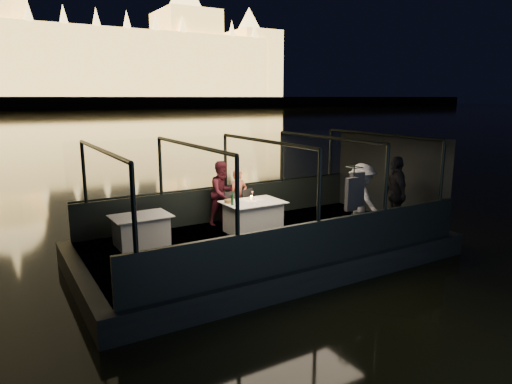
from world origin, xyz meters
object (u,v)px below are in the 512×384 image
dining_table_central (253,217)px  person_woman_coral (238,195)px  wine_bottle (232,199)px  chair_port_right (251,208)px  chair_port_left (235,211)px  passenger_dark (395,197)px  dining_table_aft (141,228)px  coat_stand (352,208)px  passenger_stripe (361,201)px  person_man_maroon (223,196)px

dining_table_central → person_woman_coral: (0.12, 0.96, 0.36)m
wine_bottle → chair_port_right: bearing=36.7°
chair_port_left → passenger_dark: (3.30, -2.20, 0.40)m
dining_table_aft → coat_stand: bearing=-32.8°
coat_stand → person_woman_coral: coat_stand is taller
chair_port_right → wine_bottle: bearing=-165.8°
dining_table_aft → wine_bottle: (2.08, -0.45, 0.53)m
dining_table_aft → chair_port_right: (2.97, 0.21, 0.06)m
passenger_stripe → coat_stand: bearing=131.6°
dining_table_central → person_man_maroon: (-0.32, 1.00, 0.36)m
dining_table_central → person_man_maroon: person_man_maroon is taller
chair_port_right → coat_stand: 2.96m
coat_stand → dining_table_aft: bearing=147.2°
passenger_stripe → wine_bottle: passenger_stripe is taller
person_woman_coral → wine_bottle: 1.25m
dining_table_aft → coat_stand: coat_stand is taller
dining_table_aft → passenger_dark: bearing=-19.8°
coat_stand → person_woman_coral: size_ratio=1.31×
dining_table_central → passenger_stripe: size_ratio=0.83×
dining_table_central → chair_port_right: (0.29, 0.61, 0.06)m
coat_stand → wine_bottle: (-1.87, 2.09, 0.02)m
passenger_stripe → wine_bottle: size_ratio=5.50×
dining_table_central → chair_port_left: bearing=112.4°
person_man_maroon → coat_stand: bearing=-76.9°
chair_port_right → person_woman_coral: person_woman_coral is taller
coat_stand → person_woman_coral: bearing=110.4°
chair_port_right → person_man_maroon: size_ratio=0.53×
person_woman_coral → passenger_dark: 3.98m
chair_port_left → dining_table_aft: bearing=-177.3°
dining_table_central → dining_table_aft: dining_table_central is taller
person_man_maroon → person_woman_coral: bearing=-19.1°
wine_bottle → passenger_dark: bearing=-23.8°
coat_stand → passenger_dark: coat_stand is taller
person_man_maroon → chair_port_left: bearing=-91.0°
passenger_dark → dining_table_aft: bearing=-82.4°
wine_bottle → dining_table_aft: bearing=167.7°
dining_table_central → person_woman_coral: 1.03m
person_woman_coral → person_man_maroon: (-0.44, 0.04, 0.00)m
passenger_stripe → passenger_dark: 1.00m
passenger_dark → coat_stand: bearing=-48.3°
passenger_stripe → dining_table_central: bearing=59.5°
person_man_maroon → wine_bottle: size_ratio=5.26×
chair_port_right → person_woman_coral: bearing=94.6°
passenger_stripe → chair_port_right: bearing=45.7°
person_man_maroon → passenger_stripe: passenger_stripe is taller
dining_table_aft → chair_port_right: chair_port_right is taller
dining_table_aft → person_woman_coral: size_ratio=0.91×
coat_stand → wine_bottle: coat_stand is taller
dining_table_central → passenger_dark: (3.09, -1.68, 0.47)m
passenger_stripe → passenger_dark: size_ratio=0.93×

